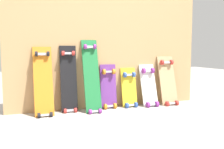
{
  "coord_description": "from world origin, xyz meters",
  "views": [
    {
      "loc": [
        -1.0,
        -2.86,
        0.71
      ],
      "look_at": [
        0.0,
        -0.07,
        0.42
      ],
      "focal_mm": 39.98,
      "sensor_mm": 36.0,
      "label": 1
    }
  ],
  "objects_px": {
    "skateboard_white": "(149,88)",
    "skateboard_yellow": "(129,90)",
    "skateboard_black": "(69,82)",
    "skateboard_purple": "(109,89)",
    "skateboard_natural": "(168,83)",
    "skateboard_green": "(92,79)",
    "skateboard_orange": "(43,84)"
  },
  "relations": [
    {
      "from": "skateboard_white",
      "to": "skateboard_yellow",
      "type": "bearing_deg",
      "value": 172.07
    },
    {
      "from": "skateboard_black",
      "to": "skateboard_purple",
      "type": "bearing_deg",
      "value": 1.07
    },
    {
      "from": "skateboard_black",
      "to": "skateboard_natural",
      "type": "relative_size",
      "value": 1.19
    },
    {
      "from": "skateboard_green",
      "to": "skateboard_yellow",
      "type": "distance_m",
      "value": 0.54
    },
    {
      "from": "skateboard_purple",
      "to": "skateboard_yellow",
      "type": "bearing_deg",
      "value": -3.73
    },
    {
      "from": "skateboard_black",
      "to": "skateboard_purple",
      "type": "height_order",
      "value": "skateboard_black"
    },
    {
      "from": "skateboard_natural",
      "to": "skateboard_white",
      "type": "bearing_deg",
      "value": 179.39
    },
    {
      "from": "skateboard_natural",
      "to": "skateboard_yellow",
      "type": "bearing_deg",
      "value": 175.83
    },
    {
      "from": "skateboard_yellow",
      "to": "skateboard_natural",
      "type": "relative_size",
      "value": 0.79
    },
    {
      "from": "skateboard_black",
      "to": "skateboard_white",
      "type": "distance_m",
      "value": 1.02
    },
    {
      "from": "skateboard_natural",
      "to": "skateboard_purple",
      "type": "bearing_deg",
      "value": 175.97
    },
    {
      "from": "skateboard_black",
      "to": "skateboard_white",
      "type": "height_order",
      "value": "skateboard_black"
    },
    {
      "from": "skateboard_green",
      "to": "skateboard_white",
      "type": "distance_m",
      "value": 0.78
    },
    {
      "from": "skateboard_black",
      "to": "skateboard_natural",
      "type": "bearing_deg",
      "value": -2.1
    },
    {
      "from": "skateboard_green",
      "to": "skateboard_yellow",
      "type": "bearing_deg",
      "value": 7.46
    },
    {
      "from": "skateboard_yellow",
      "to": "skateboard_white",
      "type": "relative_size",
      "value": 0.94
    },
    {
      "from": "skateboard_orange",
      "to": "skateboard_yellow",
      "type": "bearing_deg",
      "value": 2.91
    },
    {
      "from": "skateboard_orange",
      "to": "skateboard_black",
      "type": "xyz_separation_m",
      "value": [
        0.29,
        0.06,
        0.01
      ]
    },
    {
      "from": "skateboard_green",
      "to": "skateboard_white",
      "type": "relative_size",
      "value": 1.53
    },
    {
      "from": "skateboard_orange",
      "to": "skateboard_green",
      "type": "xyz_separation_m",
      "value": [
        0.54,
        -0.01,
        0.04
      ]
    },
    {
      "from": "skateboard_green",
      "to": "skateboard_white",
      "type": "bearing_deg",
      "value": 2.24
    },
    {
      "from": "skateboard_orange",
      "to": "skateboard_natural",
      "type": "bearing_deg",
      "value": 0.51
    },
    {
      "from": "skateboard_yellow",
      "to": "skateboard_white",
      "type": "xyz_separation_m",
      "value": [
        0.26,
        -0.04,
        0.02
      ]
    },
    {
      "from": "skateboard_yellow",
      "to": "skateboard_natural",
      "type": "distance_m",
      "value": 0.54
    },
    {
      "from": "skateboard_white",
      "to": "skateboard_purple",
      "type": "bearing_deg",
      "value": 174.2
    },
    {
      "from": "skateboard_purple",
      "to": "skateboard_white",
      "type": "xyz_separation_m",
      "value": [
        0.53,
        -0.05,
        -0.01
      ]
    },
    {
      "from": "skateboard_purple",
      "to": "skateboard_yellow",
      "type": "height_order",
      "value": "skateboard_purple"
    },
    {
      "from": "skateboard_white",
      "to": "skateboard_natural",
      "type": "relative_size",
      "value": 0.85
    },
    {
      "from": "skateboard_purple",
      "to": "skateboard_white",
      "type": "distance_m",
      "value": 0.53
    },
    {
      "from": "skateboard_purple",
      "to": "skateboard_yellow",
      "type": "xyz_separation_m",
      "value": [
        0.27,
        -0.02,
        -0.03
      ]
    },
    {
      "from": "skateboard_white",
      "to": "skateboard_natural",
      "type": "xyz_separation_m",
      "value": [
        0.28,
        -0.0,
        0.05
      ]
    },
    {
      "from": "skateboard_yellow",
      "to": "skateboard_natural",
      "type": "xyz_separation_m",
      "value": [
        0.53,
        -0.04,
        0.07
      ]
    }
  ]
}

